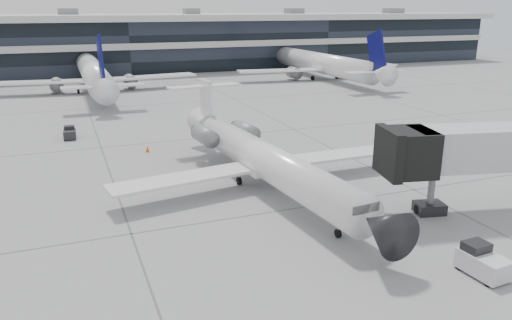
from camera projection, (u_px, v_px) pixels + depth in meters
name	position (u px, v px, depth m)	size (l,w,h in m)	color
ground	(288.00, 210.00, 32.37)	(220.00, 220.00, 0.00)	gray
terminal	(123.00, 45.00, 103.90)	(170.00, 22.00, 10.00)	black
bg_jet_center	(95.00, 91.00, 78.54)	(32.00, 40.00, 9.60)	white
bg_jet_right	(320.00, 78.00, 92.49)	(32.00, 40.00, 9.60)	white
regional_jet	(262.00, 158.00, 35.97)	(22.19, 27.72, 6.40)	white
baggage_tug	(482.00, 262.00, 24.32)	(1.57, 2.48, 1.52)	silver
traffic_cone	(147.00, 149.00, 45.16)	(0.49, 0.49, 0.56)	#DE4B0B
far_tug	(70.00, 133.00, 49.76)	(1.25, 1.99, 1.23)	black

